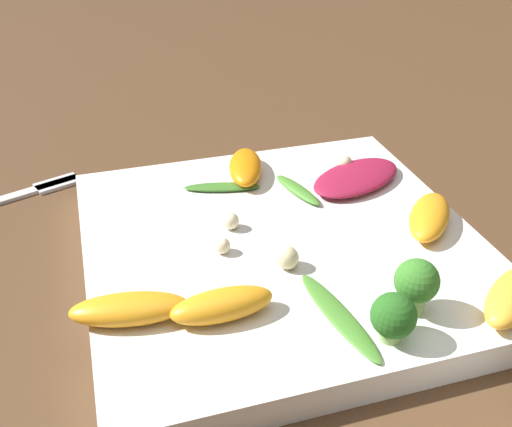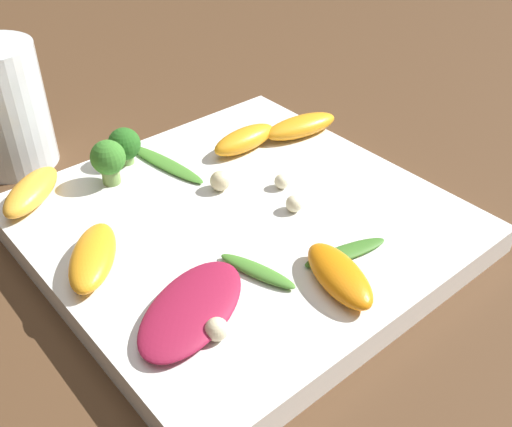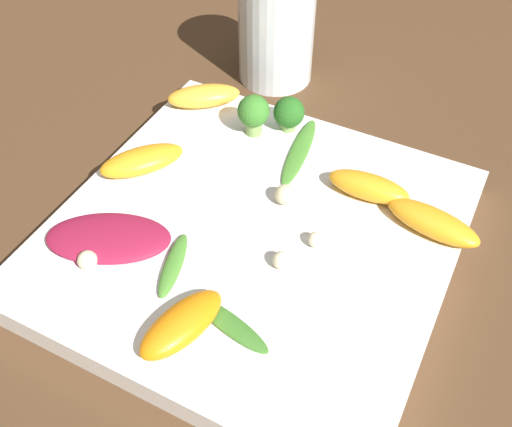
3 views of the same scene
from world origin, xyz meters
name	(u,v)px [view 3 (image 3 of 3)]	position (x,y,z in m)	size (l,w,h in m)	color
ground_plane	(254,247)	(0.00, 0.00, 0.00)	(2.40, 2.40, 0.00)	#4C331E
plate	(254,238)	(0.00, 0.00, 0.01)	(0.30, 0.30, 0.02)	white
drinking_glass	(276,28)	(0.09, -0.23, 0.06)	(0.08, 0.08, 0.12)	white
radicchio_leaf_0	(108,238)	(0.09, 0.06, 0.03)	(0.11, 0.09, 0.01)	maroon
orange_segment_0	(204,96)	(0.12, -0.12, 0.03)	(0.07, 0.07, 0.02)	#FCAD33
orange_segment_1	(368,187)	(-0.07, -0.08, 0.03)	(0.07, 0.03, 0.02)	orange
orange_segment_2	(433,222)	(-0.13, -0.06, 0.03)	(0.08, 0.04, 0.02)	orange
orange_segment_3	(142,160)	(0.12, -0.02, 0.03)	(0.07, 0.08, 0.02)	orange
orange_segment_4	(186,326)	(0.00, 0.11, 0.03)	(0.05, 0.08, 0.02)	orange
broccoli_floret_0	(254,113)	(0.06, -0.11, 0.05)	(0.03, 0.03, 0.04)	#7A9E51
broccoli_floret_1	(289,113)	(0.03, -0.13, 0.04)	(0.03, 0.03, 0.03)	#84AD5B
arugula_sprig_0	(173,265)	(0.04, 0.06, 0.03)	(0.03, 0.06, 0.01)	#47842D
arugula_sprig_1	(230,324)	(-0.03, 0.09, 0.03)	(0.07, 0.03, 0.00)	#3D7528
arugula_sprig_2	(299,151)	(0.01, -0.10, 0.03)	(0.03, 0.10, 0.00)	#47842D
macadamia_nut_0	(316,239)	(-0.05, -0.01, 0.03)	(0.01, 0.01, 0.01)	beige
macadamia_nut_1	(285,194)	(-0.01, -0.04, 0.03)	(0.02, 0.02, 0.02)	beige
macadamia_nut_2	(282,260)	(-0.04, 0.02, 0.03)	(0.01, 0.01, 0.01)	beige
macadamia_nut_3	(88,260)	(0.09, 0.09, 0.03)	(0.02, 0.02, 0.02)	beige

